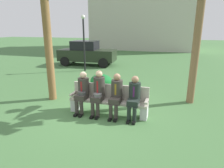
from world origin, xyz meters
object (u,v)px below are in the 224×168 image
object	(u,v)px
seated_man_leftmost	(82,90)
parked_car_near	(87,53)
seated_man_centerleft	(98,91)
seated_man_centerright	(116,93)
building_backdrop	(143,7)
shrub_near_bench	(101,81)
street_lamp	(84,37)
park_bench	(109,100)
palm_tree_tall	(44,1)
seated_man_rightmost	(134,95)

from	to	relation	value
seated_man_leftmost	parked_car_near	size ratio (longest dim) A/B	0.32
seated_man_leftmost	seated_man_centerleft	xyz separation A→B (m)	(0.52, 0.01, 0.04)
seated_man_leftmost	seated_man_centerright	size ratio (longest dim) A/B	0.99
seated_man_leftmost	building_backdrop	bearing A→B (deg)	93.09
shrub_near_bench	parked_car_near	xyz separation A→B (m)	(-2.78, 4.87, 0.54)
seated_man_leftmost	street_lamp	distance (m)	6.32
park_bench	street_lamp	size ratio (longest dim) A/B	0.74
seated_man_centerright	parked_car_near	size ratio (longest dim) A/B	0.32
seated_man_leftmost	seated_man_centerleft	bearing A→B (deg)	0.77
park_bench	seated_man_centerright	size ratio (longest dim) A/B	1.86
seated_man_centerleft	seated_man_leftmost	bearing A→B (deg)	-179.23
seated_man_centerright	palm_tree_tall	bearing A→B (deg)	164.70
park_bench	building_backdrop	bearing A→B (deg)	95.43
seated_man_rightmost	shrub_near_bench	world-z (taller)	seated_man_rightmost
park_bench	parked_car_near	distance (m)	8.34
seated_man_rightmost	parked_car_near	distance (m)	8.85
seated_man_rightmost	parked_car_near	size ratio (longest dim) A/B	0.32
seated_man_leftmost	seated_man_centerright	xyz separation A→B (m)	(1.08, 0.01, 0.01)
park_bench	street_lamp	xyz separation A→B (m)	(-3.28, 5.53, 1.59)
seated_man_centerleft	seated_man_centerright	world-z (taller)	seated_man_centerleft
shrub_near_bench	building_backdrop	xyz separation A→B (m)	(-0.77, 17.55, 4.64)
palm_tree_tall	building_backdrop	distance (m)	19.49
seated_man_centerright	seated_man_rightmost	distance (m)	0.54
seated_man_leftmost	shrub_near_bench	distance (m)	2.67
park_bench	seated_man_rightmost	world-z (taller)	seated_man_rightmost
seated_man_centerleft	seated_man_centerright	distance (m)	0.56
park_bench	street_lamp	bearing A→B (deg)	120.66
parked_car_near	seated_man_leftmost	bearing A→B (deg)	-67.45
shrub_near_bench	street_lamp	bearing A→B (deg)	125.05
seated_man_leftmost	seated_man_rightmost	xyz separation A→B (m)	(1.62, 0.00, -0.01)
seated_man_centerright	shrub_near_bench	bearing A→B (deg)	118.29
seated_man_rightmost	building_backdrop	bearing A→B (deg)	97.64
palm_tree_tall	building_backdrop	xyz separation A→B (m)	(0.52, 19.42, 1.53)
seated_man_centerleft	building_backdrop	size ratio (longest dim) A/B	0.11
seated_man_centerright	shrub_near_bench	xyz separation A→B (m)	(-1.41, 2.61, -0.42)
building_backdrop	palm_tree_tall	bearing A→B (deg)	-91.53
shrub_near_bench	building_backdrop	world-z (taller)	building_backdrop
seated_man_leftmost	seated_man_centerright	world-z (taller)	seated_man_centerright
park_bench	building_backdrop	world-z (taller)	building_backdrop
parked_car_near	shrub_near_bench	bearing A→B (deg)	-60.23
shrub_near_bench	building_backdrop	bearing A→B (deg)	92.50
seated_man_centerright	palm_tree_tall	size ratio (longest dim) A/B	0.27
street_lamp	seated_man_centerright	bearing A→B (deg)	-57.94
seated_man_rightmost	parked_car_near	xyz separation A→B (m)	(-4.72, 7.48, 0.13)
park_bench	shrub_near_bench	xyz separation A→B (m)	(-1.14, 2.48, -0.14)
palm_tree_tall	parked_car_near	world-z (taller)	palm_tree_tall
seated_man_centerleft	seated_man_centerright	xyz separation A→B (m)	(0.56, 0.00, -0.02)
park_bench	building_backdrop	size ratio (longest dim) A/B	0.20
palm_tree_tall	building_backdrop	world-z (taller)	building_backdrop
seated_man_rightmost	palm_tree_tall	distance (m)	4.27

